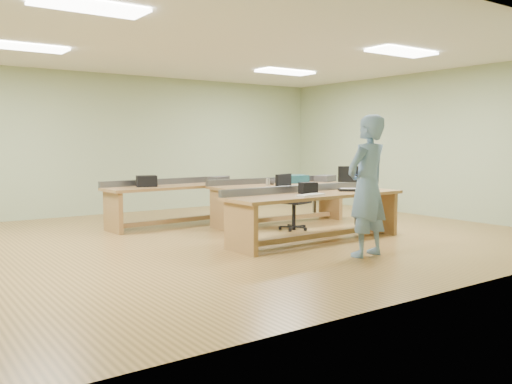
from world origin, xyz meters
TOP-DOWN VIEW (x-y plane):
  - floor at (0.00, 0.00)m, footprint 10.00×10.00m
  - ceiling at (0.00, 0.00)m, footprint 10.00×10.00m
  - wall_back at (0.00, 4.00)m, footprint 10.00×0.04m
  - wall_front at (0.00, -4.00)m, footprint 10.00×0.04m
  - wall_right at (5.00, 0.00)m, footprint 0.04×8.00m
  - fluor_panels at (0.00, 0.00)m, footprint 6.20×3.50m
  - workbench_front at (1.09, -1.05)m, footprint 3.10×0.90m
  - workbench_mid at (1.76, 0.77)m, footprint 2.78×0.83m
  - workbench_back at (0.10, 1.67)m, footprint 2.81×0.91m
  - person at (0.93, -2.28)m, footprint 0.75×0.54m
  - laptop_base at (1.84, -1.03)m, footprint 0.43×0.42m
  - laptop_screen at (1.92, -0.93)m, footprint 0.28×0.22m
  - keyboard at (0.76, -1.33)m, footprint 0.51×0.25m
  - trackball_mouse at (2.14, -1.18)m, footprint 0.16×0.18m
  - camera_bag at (0.97, -1.03)m, footprint 0.28×0.21m
  - task_chair at (1.52, 0.06)m, footprint 0.67×0.67m
  - parts_bin_teal at (2.26, 0.85)m, footprint 0.48×0.39m
  - parts_bin_grey at (2.99, 0.80)m, footprint 0.53×0.44m
  - mug at (1.61, 0.76)m, footprint 0.13×0.13m
  - drinks_can at (1.44, 0.66)m, footprint 0.07×0.07m
  - storage_box_back at (-0.52, 1.65)m, footprint 0.40×0.33m
  - tray_back at (0.94, 1.56)m, footprint 0.35×0.28m

SIDE VIEW (x-z plane):
  - floor at x=0.00m, z-range 0.00..0.00m
  - task_chair at x=1.52m, z-range -0.13..0.85m
  - workbench_mid at x=1.76m, z-range 0.12..0.98m
  - workbench_back at x=0.10m, z-range 0.12..0.98m
  - workbench_front at x=1.09m, z-range 0.13..0.99m
  - keyboard at x=0.76m, z-range 0.75..0.78m
  - laptop_base at x=1.84m, z-range 0.75..0.79m
  - trackball_mouse at x=2.14m, z-range 0.75..0.82m
  - mug at x=1.61m, z-range 0.75..0.85m
  - parts_bin_grey at x=2.99m, z-range 0.75..0.87m
  - drinks_can at x=1.44m, z-range 0.75..0.88m
  - tray_back at x=0.94m, z-range 0.75..0.88m
  - parts_bin_teal at x=2.26m, z-range 0.75..0.90m
  - camera_bag at x=0.97m, z-range 0.75..0.93m
  - storage_box_back at x=-0.52m, z-range 0.75..0.95m
  - person at x=0.93m, z-range 0.00..1.90m
  - laptop_screen at x=1.92m, z-range 0.88..1.15m
  - wall_back at x=0.00m, z-range 0.00..3.00m
  - wall_front at x=0.00m, z-range 0.00..3.00m
  - wall_right at x=5.00m, z-range 0.00..3.00m
  - fluor_panels at x=0.00m, z-range 2.96..2.99m
  - ceiling at x=0.00m, z-range 3.00..3.00m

